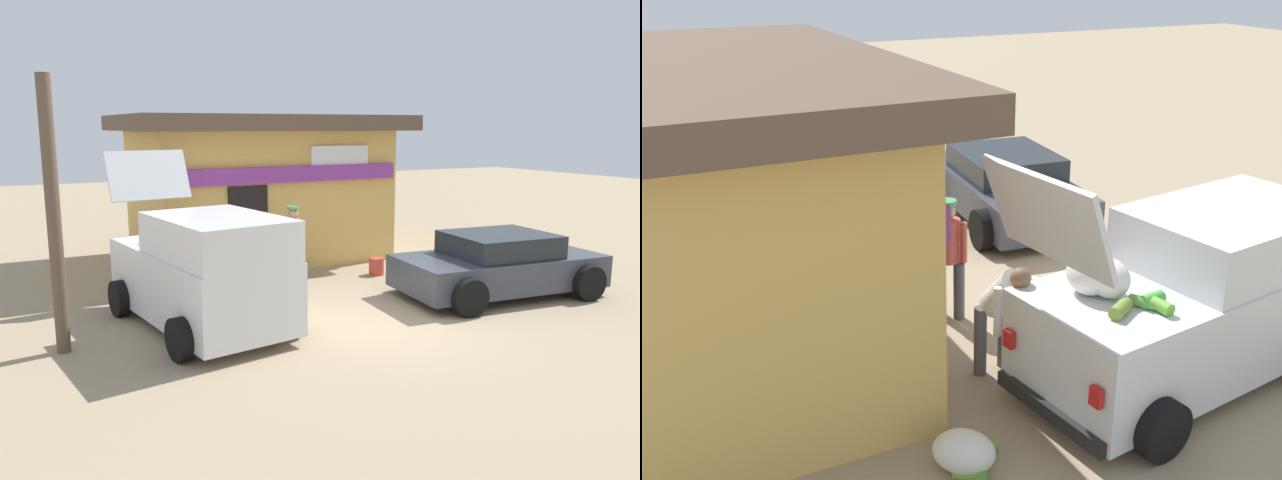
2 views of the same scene
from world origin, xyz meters
TOP-DOWN VIEW (x-y plane):
  - ground_plane at (0.00, 0.00)m, footprint 60.00×60.00m
  - storefront_bar at (0.15, 6.32)m, footprint 6.69×4.92m
  - delivery_van at (-2.77, 1.32)m, footprint 2.55×4.41m
  - parked_sedan at (2.97, 0.64)m, footprint 4.14×2.48m
  - vendor_standing at (-0.27, 3.24)m, footprint 0.48×0.48m
  - customer_bending at (-1.94, 3.31)m, footprint 0.76×0.59m
  - unloaded_banana_pile at (-3.26, 4.39)m, footprint 0.78×0.82m
  - paint_bucket at (1.74, 3.16)m, footprint 0.34×0.34m
  - utility_pole at (-4.96, 1.16)m, footprint 0.20×0.20m

SIDE VIEW (x-z plane):
  - ground_plane at x=0.00m, z-range 0.00..0.00m
  - unloaded_banana_pile at x=-3.26m, z-range -0.02..0.38m
  - paint_bucket at x=1.74m, z-range 0.00..0.38m
  - parked_sedan at x=2.97m, z-range -0.02..1.22m
  - customer_bending at x=-1.94m, z-range 0.16..1.65m
  - vendor_standing at x=-0.27m, z-range 0.12..1.77m
  - delivery_van at x=-2.77m, z-range -0.46..2.38m
  - storefront_bar at x=0.15m, z-range 0.07..3.61m
  - utility_pole at x=-4.96m, z-range 0.00..4.02m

